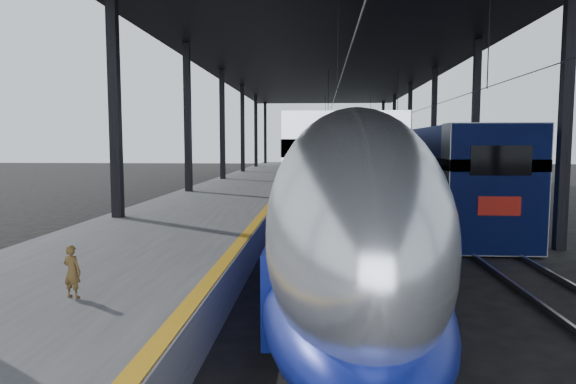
{
  "coord_description": "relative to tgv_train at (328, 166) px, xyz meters",
  "views": [
    {
      "loc": [
        1.41,
        -12.82,
        3.63
      ],
      "look_at": [
        0.35,
        4.3,
        2.0
      ],
      "focal_mm": 32.0,
      "sensor_mm": 36.0,
      "label": 1
    }
  ],
  "objects": [
    {
      "name": "ground",
      "position": [
        -2.0,
        -23.56,
        -2.05
      ],
      "size": [
        160.0,
        160.0,
        0.0
      ],
      "primitive_type": "plane",
      "color": "black",
      "rests_on": "ground"
    },
    {
      "name": "platform",
      "position": [
        -5.5,
        -3.56,
        -1.55
      ],
      "size": [
        6.0,
        80.0,
        1.0
      ],
      "primitive_type": "cube",
      "color": "#4C4C4F",
      "rests_on": "ground"
    },
    {
      "name": "yellow_strip",
      "position": [
        -2.7,
        -3.56,
        -1.04
      ],
      "size": [
        0.3,
        80.0,
        0.01
      ],
      "primitive_type": "cube",
      "color": "orange",
      "rests_on": "platform"
    },
    {
      "name": "rails",
      "position": [
        2.5,
        -3.56,
        -1.97
      ],
      "size": [
        6.52,
        80.0,
        0.16
      ],
      "color": "slate",
      "rests_on": "ground"
    },
    {
      "name": "canopy",
      "position": [
        -0.1,
        -3.56,
        7.07
      ],
      "size": [
        18.0,
        75.0,
        9.47
      ],
      "color": "black",
      "rests_on": "ground"
    },
    {
      "name": "tgv_train",
      "position": [
        0.0,
        0.0,
        0.0
      ],
      "size": [
        3.06,
        65.2,
        4.38
      ],
      "color": "silver",
      "rests_on": "ground"
    },
    {
      "name": "second_train",
      "position": [
        5.0,
        7.16,
        0.12
      ],
      "size": [
        3.1,
        56.05,
        4.27
      ],
      "color": "navy",
      "rests_on": "ground"
    },
    {
      "name": "child",
      "position": [
        -4.79,
        -28.05,
        -0.59
      ],
      "size": [
        0.38,
        0.29,
        0.91
      ],
      "primitive_type": "imported",
      "rotation": [
        0.0,
        0.0,
        2.89
      ],
      "color": "#503A1A",
      "rests_on": "platform"
    }
  ]
}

